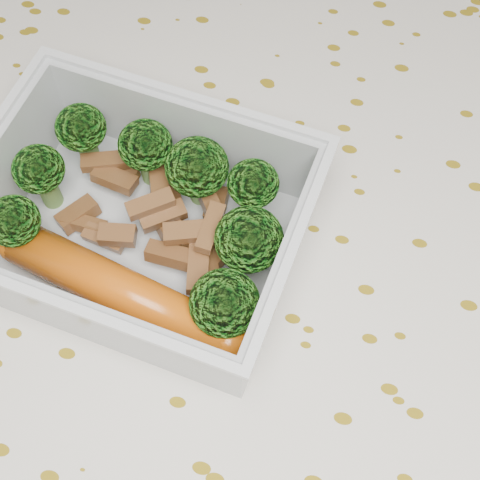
# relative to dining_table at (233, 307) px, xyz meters

# --- Properties ---
(ground_plane) EXTENTS (4.00, 4.00, 0.00)m
(ground_plane) POSITION_rel_dining_table_xyz_m (0.00, 0.00, -0.67)
(ground_plane) COLOR olive
(ground_plane) RESTS_ON ground
(dining_table) EXTENTS (1.40, 0.90, 0.75)m
(dining_table) POSITION_rel_dining_table_xyz_m (0.00, 0.00, 0.00)
(dining_table) COLOR brown
(dining_table) RESTS_ON ground
(tablecloth) EXTENTS (1.46, 0.96, 0.19)m
(tablecloth) POSITION_rel_dining_table_xyz_m (0.00, 0.00, 0.05)
(tablecloth) COLOR silver
(tablecloth) RESTS_ON dining_table
(lunch_container) EXTENTS (0.20, 0.16, 0.06)m
(lunch_container) POSITION_rel_dining_table_xyz_m (-0.05, -0.01, 0.11)
(lunch_container) COLOR silver
(lunch_container) RESTS_ON tablecloth
(broccoli_florets) EXTENTS (0.16, 0.12, 0.05)m
(broccoli_florets) POSITION_rel_dining_table_xyz_m (-0.04, 0.00, 0.12)
(broccoli_florets) COLOR #608C3F
(broccoli_florets) RESTS_ON lunch_container
(meat_pile) EXTENTS (0.11, 0.08, 0.03)m
(meat_pile) POSITION_rel_dining_table_xyz_m (-0.04, 0.00, 0.11)
(meat_pile) COLOR brown
(meat_pile) RESTS_ON lunch_container
(sausage) EXTENTS (0.15, 0.06, 0.03)m
(sausage) POSITION_rel_dining_table_xyz_m (-0.05, -0.05, 0.11)
(sausage) COLOR #C2530C
(sausage) RESTS_ON lunch_container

